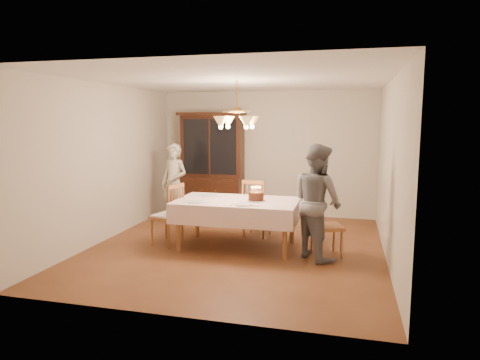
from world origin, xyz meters
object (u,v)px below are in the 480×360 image
(dining_table, at_px, (237,205))
(birthday_cake, at_px, (256,197))
(elderly_woman, at_px, (174,184))
(china_hutch, at_px, (212,166))
(chair_far_side, at_px, (257,211))

(dining_table, height_order, birthday_cake, birthday_cake)
(dining_table, xyz_separation_m, elderly_woman, (-1.58, 1.24, 0.10))
(dining_table, height_order, china_hutch, china_hutch)
(dining_table, bearing_deg, chair_far_side, 77.09)
(china_hutch, xyz_separation_m, birthday_cake, (1.44, -2.25, -0.21))
(dining_table, height_order, chair_far_side, chair_far_side)
(elderly_woman, bearing_deg, dining_table, -20.96)
(dining_table, distance_m, china_hutch, 2.55)
(elderly_woman, bearing_deg, birthday_cake, -16.14)
(china_hutch, bearing_deg, birthday_cake, -57.51)
(chair_far_side, xyz_separation_m, elderly_woman, (-1.74, 0.51, 0.34))
(dining_table, relative_size, birthday_cake, 6.33)
(elderly_woman, distance_m, birthday_cake, 2.25)
(elderly_woman, relative_size, birthday_cake, 5.19)
(chair_far_side, bearing_deg, elderly_woman, 163.79)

